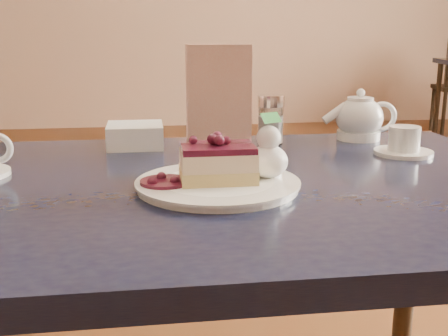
{
  "coord_description": "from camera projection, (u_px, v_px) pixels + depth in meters",
  "views": [
    {
      "loc": [
        0.12,
        -0.68,
        0.96
      ],
      "look_at": [
        0.23,
        0.08,
        0.77
      ],
      "focal_mm": 45.0,
      "sensor_mm": 36.0,
      "label": 1
    }
  ],
  "objects": [
    {
      "name": "whipped_cream",
      "position": [
        268.0,
        161.0,
        0.88
      ],
      "size": [
        0.06,
        0.06,
        0.05
      ],
      "color": "white",
      "rests_on": "dessert_plate"
    },
    {
      "name": "napkin_stack",
      "position": [
        135.0,
        135.0,
        1.17
      ],
      "size": [
        0.11,
        0.11,
        0.05
      ],
      "primitive_type": "cube",
      "rotation": [
        0.0,
        0.0,
        0.0
      ],
      "color": "white",
      "rests_on": "main_table"
    },
    {
      "name": "main_table",
      "position": [
        214.0,
        224.0,
        0.93
      ],
      "size": [
        1.15,
        0.76,
        0.72
      ],
      "rotation": [
        0.0,
        0.0,
        0.0
      ],
      "color": "black",
      "rests_on": "ground"
    },
    {
      "name": "menu_card",
      "position": [
        219.0,
        96.0,
        1.16
      ],
      "size": [
        0.13,
        0.03,
        0.21
      ],
      "primitive_type": "cube",
      "rotation": [
        0.0,
        0.0,
        0.0
      ],
      "color": "beige",
      "rests_on": "main_table"
    },
    {
      "name": "berry_sauce",
      "position": [
        165.0,
        182.0,
        0.85
      ],
      "size": [
        0.08,
        0.08,
        0.01
      ],
      "primitive_type": "cylinder",
      "color": "#46142C",
      "rests_on": "dessert_plate"
    },
    {
      "name": "cheesecake_slice",
      "position": [
        218.0,
        163.0,
        0.86
      ],
      "size": [
        0.11,
        0.08,
        0.06
      ],
      "rotation": [
        0.0,
        0.0,
        0.0
      ],
      "color": "#DEC97F",
      "rests_on": "dessert_plate"
    },
    {
      "name": "dessert_plate",
      "position": [
        218.0,
        185.0,
        0.87
      ],
      "size": [
        0.25,
        0.25,
        0.01
      ],
      "primitive_type": "cylinder",
      "color": "white",
      "rests_on": "main_table"
    },
    {
      "name": "sugar_shaker",
      "position": [
        271.0,
        119.0,
        1.19
      ],
      "size": [
        0.06,
        0.06,
        0.11
      ],
      "color": "white",
      "rests_on": "main_table"
    },
    {
      "name": "tea_set",
      "position": [
        367.0,
        124.0,
        1.21
      ],
      "size": [
        0.19,
        0.27,
        0.1
      ],
      "color": "white",
      "rests_on": "main_table"
    }
  ]
}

